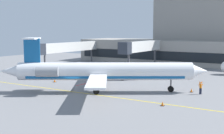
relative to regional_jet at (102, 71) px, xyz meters
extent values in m
cube|color=slate|center=(-3.33, -2.76, -3.16)|extent=(120.00, 120.00, 0.10)
cube|color=yellow|center=(-3.33, -2.15, -3.11)|extent=(108.00, 0.24, 0.01)
cube|color=red|center=(-6.58, 5.87, -3.11)|extent=(0.30, 8.00, 0.01)
cube|color=gray|center=(3.13, 44.83, 0.04)|extent=(72.08, 15.19, 6.31)
cube|color=gray|center=(1.55, 48.62, 9.17)|extent=(26.92, 10.63, 11.93)
cube|color=black|center=(3.13, 37.19, -0.62)|extent=(69.20, 0.12, 2.38)
cube|color=silver|center=(-7.79, 29.19, 2.19)|extent=(1.40, 16.09, 2.40)
cube|color=#2D333D|center=(-7.79, 20.25, 2.19)|extent=(2.40, 2.00, 2.64)
cylinder|color=#4C4C51|center=(-7.79, 35.74, -1.06)|extent=(0.44, 0.44, 4.10)
cylinder|color=#4C4C51|center=(-7.79, 21.95, -1.06)|extent=(0.44, 0.44, 4.10)
cube|color=silver|center=(-27.88, 26.56, 1.54)|extent=(1.40, 21.35, 2.40)
cube|color=#2D333D|center=(-27.88, 14.98, 1.54)|extent=(2.40, 2.00, 2.64)
cylinder|color=#4C4C51|center=(-27.88, 35.74, -1.38)|extent=(0.44, 0.44, 3.46)
cylinder|color=#4C4C51|center=(-27.88, 16.68, -1.38)|extent=(0.44, 0.44, 3.46)
cylinder|color=white|center=(0.41, 0.26, 0.04)|extent=(23.17, 16.06, 2.63)
cube|color=#145999|center=(0.41, 0.26, -0.68)|extent=(20.86, 14.45, 0.47)
cone|color=white|center=(12.07, 7.67, 0.04)|extent=(3.82, 3.73, 2.58)
cone|color=white|center=(-11.47, -7.29, 0.04)|extent=(4.08, 3.72, 2.24)
cube|color=white|center=(-3.98, 5.42, -0.36)|extent=(7.82, 10.39, 0.28)
cube|color=white|center=(3.21, -5.90, -0.36)|extent=(7.82, 10.39, 0.28)
cylinder|color=gray|center=(-7.66, -2.41, 0.24)|extent=(3.44, 2.91, 1.45)
cylinder|color=gray|center=(-5.44, -5.91, 0.24)|extent=(3.44, 2.91, 1.45)
cube|color=#145999|center=(-8.73, -5.55, 3.13)|extent=(2.13, 1.47, 3.55)
cube|color=white|center=(-8.73, -5.55, 4.90)|extent=(3.81, 4.54, 0.20)
cylinder|color=#3F3F44|center=(8.68, 5.52, -1.74)|extent=(0.20, 0.20, 1.39)
cylinder|color=black|center=(8.68, 5.52, -2.66)|extent=(0.95, 0.78, 0.90)
cylinder|color=#3F3F44|center=(-1.59, 1.01, -1.74)|extent=(0.20, 0.20, 1.39)
cylinder|color=black|center=(-1.59, 1.01, -2.66)|extent=(0.95, 0.78, 0.90)
cylinder|color=#3F3F44|center=(0.24, -1.87, -1.74)|extent=(0.20, 0.20, 1.39)
cylinder|color=black|center=(0.24, -1.87, -2.66)|extent=(0.95, 0.78, 0.90)
cube|color=#19389E|center=(-2.63, 12.18, -2.47)|extent=(3.58, 3.70, 0.59)
cube|color=navy|center=(-3.26, 11.47, -1.66)|extent=(2.08, 2.06, 1.02)
cylinder|color=black|center=(-2.77, 10.71, -2.76)|extent=(0.68, 0.71, 0.70)
cylinder|color=black|center=(-4.07, 11.88, -2.76)|extent=(0.68, 0.71, 0.70)
cylinder|color=black|center=(-1.18, 12.48, -2.76)|extent=(0.68, 0.71, 0.70)
cylinder|color=black|center=(-2.48, 13.65, -2.76)|extent=(0.68, 0.71, 0.70)
cube|color=#19389E|center=(-24.14, 10.35, -2.50)|extent=(3.71, 1.93, 0.53)
cube|color=navy|center=(-23.15, 10.47, -1.79)|extent=(1.57, 1.53, 0.90)
cylinder|color=black|center=(-22.99, 11.25, -2.76)|extent=(0.73, 0.36, 0.70)
cylinder|color=black|center=(-22.81, 9.74, -2.76)|extent=(0.73, 0.36, 0.70)
cylinder|color=black|center=(-25.46, 10.95, -2.76)|extent=(0.73, 0.36, 0.70)
cylinder|color=black|center=(-25.28, 9.44, -2.76)|extent=(0.73, 0.36, 0.70)
cube|color=silver|center=(-13.56, 15.59, -2.42)|extent=(2.54, 3.83, 0.69)
cube|color=#B8B1A9|center=(-13.33, 14.63, -1.59)|extent=(1.88, 1.74, 0.96)
cylinder|color=black|center=(-12.41, 14.60, -2.76)|extent=(0.43, 0.75, 0.70)
cylinder|color=black|center=(-14.15, 14.19, -2.76)|extent=(0.43, 0.75, 0.70)
cylinder|color=black|center=(-12.98, 17.00, -2.76)|extent=(0.43, 0.75, 0.70)
cylinder|color=black|center=(-14.71, 16.59, -2.76)|extent=(0.43, 0.75, 0.70)
cylinder|color=#191E33|center=(13.02, 6.32, -2.66)|extent=(0.18, 0.18, 0.91)
cylinder|color=#191E33|center=(12.90, 6.15, -2.66)|extent=(0.18, 0.18, 0.91)
cylinder|color=orange|center=(12.96, 6.23, -1.92)|extent=(0.34, 0.34, 0.55)
sphere|color=tan|center=(12.96, 6.23, -1.53)|extent=(0.24, 0.24, 0.24)
cylinder|color=orange|center=(13.08, 6.41, -1.57)|extent=(0.29, 0.37, 0.50)
cylinder|color=#F2590C|center=(13.08, 6.41, -1.35)|extent=(0.06, 0.06, 0.28)
cylinder|color=orange|center=(12.84, 6.05, -1.57)|extent=(0.29, 0.37, 0.50)
cylinder|color=#F2590C|center=(12.84, 6.05, -1.35)|extent=(0.06, 0.06, 0.28)
cone|color=orange|center=(11.08, -3.14, -2.84)|extent=(0.36, 0.36, 0.55)
cube|color=black|center=(11.08, -3.14, -3.09)|extent=(0.47, 0.47, 0.04)
cone|color=orange|center=(-12.17, 2.90, -2.84)|extent=(0.36, 0.36, 0.55)
cube|color=black|center=(-12.17, 2.90, -3.09)|extent=(0.47, 0.47, 0.04)
cone|color=orange|center=(11.36, 7.07, -2.84)|extent=(0.36, 0.36, 0.55)
cube|color=black|center=(11.36, 7.07, -3.09)|extent=(0.47, 0.47, 0.04)
camera|label=1|loc=(26.19, -38.75, 6.32)|focal=50.89mm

